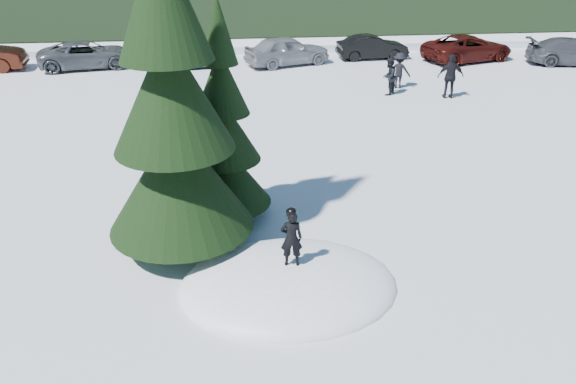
{
  "coord_description": "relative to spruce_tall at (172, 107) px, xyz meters",
  "views": [
    {
      "loc": [
        -1.03,
        -9.43,
        6.77
      ],
      "look_at": [
        0.22,
        2.15,
        1.1
      ],
      "focal_mm": 35.0,
      "sensor_mm": 36.0,
      "label": 1
    }
  ],
  "objects": [
    {
      "name": "child_skier",
      "position": [
        2.27,
        -1.72,
        -2.23
      ],
      "size": [
        0.46,
        0.31,
        1.22
      ],
      "primitive_type": "imported",
      "rotation": [
        0.0,
        0.0,
        3.09
      ],
      "color": "black",
      "rests_on": "snow_mound"
    },
    {
      "name": "adult_2",
      "position": [
        8.68,
        12.66,
        -2.54
      ],
      "size": [
        1.15,
        0.92,
        1.55
      ],
      "primitive_type": "imported",
      "rotation": [
        0.0,
        0.0,
        2.75
      ],
      "color": "black",
      "rests_on": "ground"
    },
    {
      "name": "ground",
      "position": [
        2.2,
        -1.8,
        -3.32
      ],
      "size": [
        200.0,
        200.0,
        0.0
      ],
      "primitive_type": "plane",
      "color": "white",
      "rests_on": "ground"
    },
    {
      "name": "snow_mound",
      "position": [
        2.2,
        -1.8,
        -3.32
      ],
      "size": [
        4.48,
        3.52,
        0.96
      ],
      "primitive_type": "ellipsoid",
      "color": "white",
      "rests_on": "ground"
    },
    {
      "name": "spruce_tall",
      "position": [
        0.0,
        0.0,
        0.0
      ],
      "size": [
        3.2,
        3.2,
        8.6
      ],
      "color": "black",
      "rests_on": "ground"
    },
    {
      "name": "car_5",
      "position": [
        8.92,
        18.49,
        -2.7
      ],
      "size": [
        3.84,
        1.57,
        1.24
      ],
      "primitive_type": "imported",
      "rotation": [
        0.0,
        0.0,
        1.64
      ],
      "color": "black",
      "rests_on": "ground"
    },
    {
      "name": "car_4",
      "position": [
        4.23,
        17.54,
        -2.58
      ],
      "size": [
        4.69,
        3.1,
        1.49
      ],
      "primitive_type": "imported",
      "rotation": [
        0.0,
        0.0,
        1.91
      ],
      "color": "gray",
      "rests_on": "ground"
    },
    {
      "name": "adult_1",
      "position": [
        10.34,
        10.91,
        -2.41
      ],
      "size": [
        1.13,
        0.61,
        1.82
      ],
      "primitive_type": "imported",
      "rotation": [
        0.0,
        0.0,
        2.98
      ],
      "color": "black",
      "rests_on": "ground"
    },
    {
      "name": "car_7",
      "position": [
        18.86,
        16.05,
        -2.66
      ],
      "size": [
        4.86,
        2.79,
        1.33
      ],
      "primitive_type": "imported",
      "rotation": [
        0.0,
        0.0,
        1.36
      ],
      "color": "#44464B",
      "rests_on": "ground"
    },
    {
      "name": "spruce_short",
      "position": [
        1.0,
        1.4,
        -1.22
      ],
      "size": [
        2.2,
        2.2,
        5.37
      ],
      "color": "black",
      "rests_on": "ground"
    },
    {
      "name": "car_6",
      "position": [
        13.8,
        17.49,
        -2.64
      ],
      "size": [
        5.34,
        3.63,
        1.36
      ],
      "primitive_type": "imported",
      "rotation": [
        0.0,
        0.0,
        1.88
      ],
      "color": "#3B0E0A",
      "rests_on": "ground"
    },
    {
      "name": "car_3",
      "position": [
        -0.9,
        17.56,
        -2.7
      ],
      "size": [
        4.55,
        2.54,
        1.25
      ],
      "primitive_type": "imported",
      "rotation": [
        0.0,
        0.0,
        1.77
      ],
      "color": "black",
      "rests_on": "ground"
    },
    {
      "name": "adult_0",
      "position": [
        7.94,
        11.67,
        -2.53
      ],
      "size": [
        0.93,
        0.97,
        1.57
      ],
      "primitive_type": "imported",
      "rotation": [
        0.0,
        0.0,
        4.08
      ],
      "color": "black",
      "rests_on": "ground"
    },
    {
      "name": "car_2",
      "position": [
        -5.81,
        18.01,
        -2.66
      ],
      "size": [
        5.04,
        3.0,
        1.31
      ],
      "primitive_type": "imported",
      "rotation": [
        0.0,
        0.0,
        1.75
      ],
      "color": "#4B4F52",
      "rests_on": "ground"
    }
  ]
}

